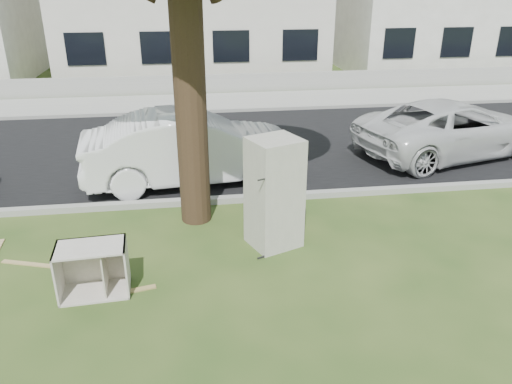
{
  "coord_description": "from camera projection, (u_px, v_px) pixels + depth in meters",
  "views": [
    {
      "loc": [
        -0.46,
        -6.53,
        4.13
      ],
      "look_at": [
        0.54,
        0.6,
        1.0
      ],
      "focal_mm": 35.0,
      "sensor_mm": 36.0,
      "label": 1
    }
  ],
  "objects": [
    {
      "name": "car_right",
      "position": [
        453.0,
        128.0,
        12.28
      ],
      "size": [
        5.3,
        3.43,
        1.36
      ],
      "primitive_type": "imported",
      "rotation": [
        0.0,
        0.0,
        1.83
      ],
      "color": "silver",
      "rests_on": "ground"
    },
    {
      "name": "plank_b",
      "position": [
        27.0,
        264.0,
        7.76
      ],
      "size": [
        0.83,
        0.35,
        0.02
      ],
      "primitive_type": "cube",
      "rotation": [
        0.0,
        0.0,
        -0.32
      ],
      "color": "tan",
      "rests_on": "ground"
    },
    {
      "name": "fridge",
      "position": [
        274.0,
        193.0,
        8.02
      ],
      "size": [
        0.96,
        0.93,
        1.83
      ],
      "primitive_type": "cube",
      "rotation": [
        0.0,
        0.0,
        0.38
      ],
      "color": "beige",
      "rests_on": "ground"
    },
    {
      "name": "low_wall",
      "position": [
        198.0,
        84.0,
        18.94
      ],
      "size": [
        120.0,
        0.15,
        0.7
      ],
      "primitive_type": "cube",
      "color": "gray",
      "rests_on": "ground"
    },
    {
      "name": "plank_a",
      "position": [
        116.0,
        294.0,
        7.02
      ],
      "size": [
        1.12,
        0.33,
        0.02
      ],
      "primitive_type": "cube",
      "rotation": [
        0.0,
        0.0,
        0.22
      ],
      "color": "#A1894E",
      "rests_on": "ground"
    },
    {
      "name": "ground",
      "position": [
        227.0,
        269.0,
        7.63
      ],
      "size": [
        120.0,
        120.0,
        0.0
      ],
      "primitive_type": "plane",
      "color": "#294418"
    },
    {
      "name": "road",
      "position": [
        207.0,
        147.0,
        13.08
      ],
      "size": [
        120.0,
        7.0,
        0.01
      ],
      "primitive_type": "cube",
      "color": "black",
      "rests_on": "ground"
    },
    {
      "name": "kerb_near",
      "position": [
        216.0,
        203.0,
        9.86
      ],
      "size": [
        120.0,
        0.18,
        0.12
      ],
      "primitive_type": "cube",
      "color": "gray",
      "rests_on": "ground"
    },
    {
      "name": "car_center",
      "position": [
        193.0,
        148.0,
        10.62
      ],
      "size": [
        4.78,
        2.14,
        1.52
      ],
      "primitive_type": "imported",
      "rotation": [
        0.0,
        0.0,
        1.69
      ],
      "color": "white",
      "rests_on": "ground"
    },
    {
      "name": "sidewalk",
      "position": [
        200.0,
        103.0,
        17.62
      ],
      "size": [
        120.0,
        2.8,
        0.01
      ],
      "primitive_type": "cube",
      "color": "gray",
      "rests_on": "ground"
    },
    {
      "name": "kerb_far",
      "position": [
        202.0,
        113.0,
        16.31
      ],
      "size": [
        120.0,
        0.18,
        0.12
      ],
      "primitive_type": "cube",
      "color": "gray",
      "rests_on": "ground"
    },
    {
      "name": "cabinet",
      "position": [
        93.0,
        270.0,
        6.94
      ],
      "size": [
        0.98,
        0.65,
        0.74
      ],
      "primitive_type": "cube",
      "rotation": [
        0.0,
        0.0,
        0.07
      ],
      "color": "white",
      "rests_on": "ground"
    }
  ]
}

